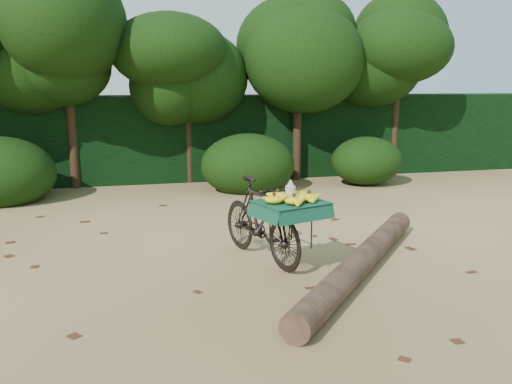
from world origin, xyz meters
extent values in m
plane|color=tan|center=(0.00, 0.00, 0.00)|extent=(80.00, 80.00, 0.00)
imported|color=black|center=(0.69, 0.11, 0.49)|extent=(0.93, 1.68, 0.97)
cube|color=black|center=(0.87, -0.46, 0.80)|extent=(0.46, 0.51, 0.02)
cube|color=#12442E|center=(0.87, -0.46, 0.81)|extent=(0.84, 0.77, 0.01)
ellipsoid|color=#9D9E26|center=(0.93, -0.44, 0.86)|extent=(0.09, 0.07, 0.10)
ellipsoid|color=#9D9E26|center=(0.85, -0.41, 0.86)|extent=(0.09, 0.07, 0.10)
ellipsoid|color=#9D9E26|center=(0.80, -0.48, 0.86)|extent=(0.09, 0.07, 0.10)
ellipsoid|color=#9D9E26|center=(0.89, -0.52, 0.86)|extent=(0.09, 0.07, 0.10)
cylinder|color=#EAE5C6|center=(0.87, -0.45, 0.91)|extent=(0.11, 0.11, 0.15)
cylinder|color=brown|center=(1.66, -0.59, 0.14)|extent=(2.71, 3.09, 0.28)
cube|color=black|center=(0.00, 6.30, 0.90)|extent=(26.00, 1.80, 1.80)
camera|label=1|loc=(-0.84, -5.84, 2.05)|focal=38.00mm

